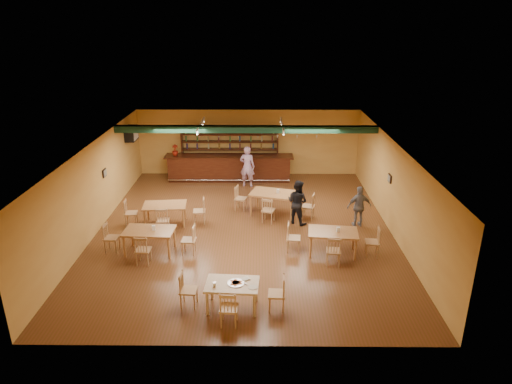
{
  "coord_description": "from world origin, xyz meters",
  "views": [
    {
      "loc": [
        0.53,
        -14.27,
        6.85
      ],
      "look_at": [
        0.4,
        0.6,
        1.15
      ],
      "focal_mm": 32.07,
      "sensor_mm": 36.0,
      "label": 1
    }
  ],
  "objects_px": {
    "dining_table_b": "(274,203)",
    "bar_counter": "(229,168)",
    "dining_table_c": "(150,241)",
    "dining_table_d": "(332,242)",
    "patron_bar": "(247,166)",
    "near_table": "(232,295)",
    "patron_right_a": "(297,202)",
    "dining_table_a": "(165,214)"
  },
  "relations": [
    {
      "from": "dining_table_a",
      "to": "dining_table_c",
      "type": "xyz_separation_m",
      "value": [
        -0.07,
        -2.08,
        0.01
      ]
    },
    {
      "from": "dining_table_b",
      "to": "dining_table_c",
      "type": "bearing_deg",
      "value": -125.74
    },
    {
      "from": "near_table",
      "to": "patron_right_a",
      "type": "height_order",
      "value": "patron_right_a"
    },
    {
      "from": "dining_table_a",
      "to": "dining_table_b",
      "type": "height_order",
      "value": "dining_table_b"
    },
    {
      "from": "dining_table_b",
      "to": "patron_right_a",
      "type": "relative_size",
      "value": 1.05
    },
    {
      "from": "bar_counter",
      "to": "dining_table_d",
      "type": "xyz_separation_m",
      "value": [
        3.6,
        -6.84,
        -0.19
      ]
    },
    {
      "from": "patron_bar",
      "to": "dining_table_b",
      "type": "bearing_deg",
      "value": 122.4
    },
    {
      "from": "dining_table_a",
      "to": "patron_right_a",
      "type": "height_order",
      "value": "patron_right_a"
    },
    {
      "from": "patron_right_a",
      "to": "bar_counter",
      "type": "bearing_deg",
      "value": -23.86
    },
    {
      "from": "bar_counter",
      "to": "dining_table_b",
      "type": "relative_size",
      "value": 3.38
    },
    {
      "from": "patron_right_a",
      "to": "dining_table_a",
      "type": "bearing_deg",
      "value": 37.53
    },
    {
      "from": "bar_counter",
      "to": "near_table",
      "type": "height_order",
      "value": "bar_counter"
    },
    {
      "from": "near_table",
      "to": "dining_table_a",
      "type": "bearing_deg",
      "value": 121.66
    },
    {
      "from": "dining_table_d",
      "to": "patron_bar",
      "type": "relative_size",
      "value": 0.84
    },
    {
      "from": "patron_right_a",
      "to": "dining_table_d",
      "type": "bearing_deg",
      "value": 148.26
    },
    {
      "from": "patron_right_a",
      "to": "patron_bar",
      "type": "bearing_deg",
      "value": -27.91
    },
    {
      "from": "patron_right_a",
      "to": "near_table",
      "type": "bearing_deg",
      "value": 104.53
    },
    {
      "from": "dining_table_b",
      "to": "bar_counter",
      "type": "bearing_deg",
      "value": 132.97
    },
    {
      "from": "patron_bar",
      "to": "dining_table_d",
      "type": "bearing_deg",
      "value": 127.63
    },
    {
      "from": "dining_table_d",
      "to": "patron_bar",
      "type": "distance_m",
      "value": 6.64
    },
    {
      "from": "patron_bar",
      "to": "bar_counter",
      "type": "bearing_deg",
      "value": -32.18
    },
    {
      "from": "dining_table_d",
      "to": "near_table",
      "type": "xyz_separation_m",
      "value": [
        -2.92,
        -2.86,
        -0.02
      ]
    },
    {
      "from": "dining_table_c",
      "to": "dining_table_d",
      "type": "bearing_deg",
      "value": 2.89
    },
    {
      "from": "dining_table_b",
      "to": "dining_table_d",
      "type": "xyz_separation_m",
      "value": [
        1.72,
        -3.04,
        -0.05
      ]
    },
    {
      "from": "dining_table_d",
      "to": "patron_bar",
      "type": "bearing_deg",
      "value": 120.88
    },
    {
      "from": "dining_table_d",
      "to": "patron_right_a",
      "type": "distance_m",
      "value": 2.46
    },
    {
      "from": "bar_counter",
      "to": "patron_bar",
      "type": "xyz_separation_m",
      "value": [
        0.82,
        -0.83,
        0.33
      ]
    },
    {
      "from": "dining_table_c",
      "to": "near_table",
      "type": "xyz_separation_m",
      "value": [
        2.71,
        -2.89,
        -0.03
      ]
    },
    {
      "from": "dining_table_a",
      "to": "dining_table_b",
      "type": "distance_m",
      "value": 3.95
    },
    {
      "from": "dining_table_c",
      "to": "near_table",
      "type": "bearing_deg",
      "value": -43.64
    },
    {
      "from": "near_table",
      "to": "patron_right_a",
      "type": "distance_m",
      "value": 5.5
    },
    {
      "from": "bar_counter",
      "to": "patron_bar",
      "type": "bearing_deg",
      "value": -45.01
    },
    {
      "from": "patron_right_a",
      "to": "dining_table_c",
      "type": "bearing_deg",
      "value": 61.09
    },
    {
      "from": "dining_table_b",
      "to": "patron_right_a",
      "type": "xyz_separation_m",
      "value": [
        0.8,
        -0.8,
        0.38
      ]
    },
    {
      "from": "dining_table_a",
      "to": "bar_counter",
      "type": "bearing_deg",
      "value": 62.82
    },
    {
      "from": "near_table",
      "to": "patron_right_a",
      "type": "xyz_separation_m",
      "value": [
        2.0,
        5.1,
        0.45
      ]
    },
    {
      "from": "dining_table_b",
      "to": "near_table",
      "type": "height_order",
      "value": "dining_table_b"
    },
    {
      "from": "bar_counter",
      "to": "dining_table_b",
      "type": "distance_m",
      "value": 4.24
    },
    {
      "from": "dining_table_b",
      "to": "dining_table_d",
      "type": "height_order",
      "value": "dining_table_b"
    },
    {
      "from": "bar_counter",
      "to": "dining_table_d",
      "type": "distance_m",
      "value": 7.73
    },
    {
      "from": "dining_table_a",
      "to": "dining_table_c",
      "type": "bearing_deg",
      "value": -96.65
    },
    {
      "from": "dining_table_d",
      "to": "patron_bar",
      "type": "height_order",
      "value": "patron_bar"
    }
  ]
}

